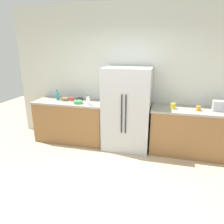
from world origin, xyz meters
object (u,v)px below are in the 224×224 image
(toaster, at_px, (220,106))
(cup_c, at_px, (173,106))
(bottle_b, at_px, (57,96))
(bowl_a, at_px, (65,99))
(bowl_c, at_px, (78,102))
(refrigerator, at_px, (127,109))
(bottle_a, at_px, (88,101))
(bowl_b, at_px, (79,99))
(cup_d, at_px, (72,99))
(cup_b, at_px, (198,108))

(toaster, height_order, cup_c, toaster)
(bottle_b, distance_m, bowl_a, 0.20)
(bowl_c, bearing_deg, refrigerator, 5.77)
(bottle_a, xyz_separation_m, bowl_a, (-0.64, 0.23, -0.05))
(bowl_a, bearing_deg, bottle_a, -20.07)
(toaster, relative_size, cup_c, 2.24)
(bottle_b, xyz_separation_m, bowl_a, (0.19, -0.00, -0.06))
(refrigerator, xyz_separation_m, bottle_a, (-0.79, -0.16, 0.16))
(toaster, relative_size, bottle_b, 1.04)
(refrigerator, height_order, bowl_b, refrigerator)
(bowl_b, bearing_deg, bowl_c, -73.02)
(bottle_a, distance_m, cup_c, 1.71)
(bowl_a, xyz_separation_m, bowl_c, (0.39, -0.18, 0.00))
(bottle_b, relative_size, cup_d, 2.66)
(refrigerator, relative_size, cup_b, 19.65)
(toaster, xyz_separation_m, bottle_b, (-3.37, 0.03, -0.00))
(refrigerator, height_order, bowl_c, refrigerator)
(cup_b, height_order, bowl_b, cup_b)
(bowl_a, height_order, bowl_b, bowl_a)
(refrigerator, xyz_separation_m, cup_c, (0.91, -0.01, 0.13))
(cup_b, distance_m, cup_c, 0.46)
(refrigerator, relative_size, toaster, 7.01)
(cup_d, bearing_deg, cup_b, -2.08)
(bottle_b, height_order, bowl_a, bottle_b)
(bottle_a, xyz_separation_m, bowl_c, (-0.25, 0.05, -0.05))
(refrigerator, relative_size, bowl_b, 10.45)
(toaster, bearing_deg, cup_c, -176.18)
(cup_c, relative_size, bowl_a, 0.64)
(bowl_a, bearing_deg, cup_b, -1.95)
(bowl_b, bearing_deg, cup_c, -5.15)
(cup_d, bearing_deg, refrigerator, -3.49)
(bottle_a, bearing_deg, bowl_a, 159.93)
(cup_b, height_order, bowl_c, cup_b)
(cup_c, xyz_separation_m, bowl_a, (-2.34, 0.08, -0.02))
(toaster, xyz_separation_m, bottle_a, (-2.54, -0.21, -0.01))
(bowl_c, bearing_deg, cup_d, 140.93)
(cup_b, xyz_separation_m, bowl_a, (-2.81, 0.10, -0.01))
(toaster, distance_m, bowl_a, 3.19)
(refrigerator, relative_size, cup_c, 15.71)
(cup_d, height_order, bowl_c, cup_d)
(bowl_a, bearing_deg, toaster, -0.48)
(bottle_b, relative_size, bowl_b, 1.43)
(cup_d, height_order, bowl_a, cup_d)
(cup_d, bearing_deg, bowl_c, -39.07)
(bottle_a, relative_size, bowl_a, 1.26)
(bowl_b, bearing_deg, bottle_b, -168.41)
(bottle_b, distance_m, cup_c, 2.53)
(refrigerator, xyz_separation_m, bowl_c, (-1.05, -0.11, 0.11))
(cup_d, bearing_deg, cup_c, -2.19)
(bottle_a, xyz_separation_m, bowl_b, (-0.34, 0.34, -0.06))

